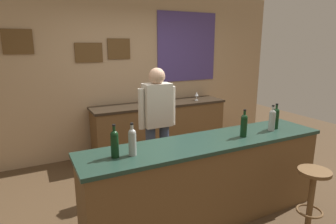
{
  "coord_description": "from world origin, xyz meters",
  "views": [
    {
      "loc": [
        -1.66,
        -2.73,
        1.91
      ],
      "look_at": [
        -0.05,
        0.45,
        1.05
      ],
      "focal_mm": 30.29,
      "sensor_mm": 36.0,
      "label": 1
    }
  ],
  "objects_px": {
    "bar_stool": "(312,190)",
    "wine_glass_a": "(162,97)",
    "bartender": "(157,120)",
    "wine_bottle_a": "(115,143)",
    "wine_glass_b": "(197,94)",
    "wine_bottle_c": "(244,125)",
    "wine_bottle_e": "(276,117)",
    "wine_bottle_b": "(132,141)",
    "wine_bottle_d": "(272,119)"
  },
  "relations": [
    {
      "from": "wine_glass_a",
      "to": "wine_glass_b",
      "type": "bearing_deg",
      "value": -3.55
    },
    {
      "from": "wine_bottle_e",
      "to": "wine_glass_a",
      "type": "distance_m",
      "value": 2.1
    },
    {
      "from": "bartender",
      "to": "wine_bottle_a",
      "type": "relative_size",
      "value": 5.29
    },
    {
      "from": "bar_stool",
      "to": "wine_glass_a",
      "type": "bearing_deg",
      "value": 98.48
    },
    {
      "from": "wine_bottle_a",
      "to": "wine_glass_a",
      "type": "bearing_deg",
      "value": 54.71
    },
    {
      "from": "wine_bottle_b",
      "to": "wine_bottle_e",
      "type": "relative_size",
      "value": 1.0
    },
    {
      "from": "wine_bottle_e",
      "to": "wine_bottle_b",
      "type": "bearing_deg",
      "value": -179.23
    },
    {
      "from": "wine_bottle_b",
      "to": "wine_glass_b",
      "type": "xyz_separation_m",
      "value": [
        1.97,
        2.02,
        -0.05
      ]
    },
    {
      "from": "wine_bottle_c",
      "to": "wine_bottle_e",
      "type": "distance_m",
      "value": 0.55
    },
    {
      "from": "wine_glass_a",
      "to": "wine_glass_b",
      "type": "distance_m",
      "value": 0.69
    },
    {
      "from": "wine_bottle_c",
      "to": "wine_bottle_e",
      "type": "height_order",
      "value": "same"
    },
    {
      "from": "wine_bottle_a",
      "to": "wine_bottle_d",
      "type": "bearing_deg",
      "value": -1.35
    },
    {
      "from": "wine_bottle_d",
      "to": "wine_glass_b",
      "type": "height_order",
      "value": "wine_bottle_d"
    },
    {
      "from": "wine_bottle_c",
      "to": "wine_bottle_d",
      "type": "bearing_deg",
      "value": 3.11
    },
    {
      "from": "bartender",
      "to": "wine_bottle_c",
      "type": "bearing_deg",
      "value": -59.4
    },
    {
      "from": "wine_bottle_c",
      "to": "wine_bottle_e",
      "type": "xyz_separation_m",
      "value": [
        0.55,
        0.06,
        0.0
      ]
    },
    {
      "from": "wine_bottle_c",
      "to": "wine_bottle_d",
      "type": "height_order",
      "value": "same"
    },
    {
      "from": "bartender",
      "to": "wine_bottle_e",
      "type": "relative_size",
      "value": 5.29
    },
    {
      "from": "bartender",
      "to": "wine_bottle_b",
      "type": "xyz_separation_m",
      "value": [
        -0.68,
        -0.95,
        0.12
      ]
    },
    {
      "from": "wine_bottle_b",
      "to": "wine_bottle_e",
      "type": "height_order",
      "value": "same"
    },
    {
      "from": "wine_glass_b",
      "to": "bar_stool",
      "type": "bearing_deg",
      "value": -96.09
    },
    {
      "from": "wine_bottle_a",
      "to": "bartender",
      "type": "bearing_deg",
      "value": 47.61
    },
    {
      "from": "bartender",
      "to": "bar_stool",
      "type": "bearing_deg",
      "value": -57.58
    },
    {
      "from": "wine_bottle_a",
      "to": "wine_bottle_c",
      "type": "relative_size",
      "value": 1.0
    },
    {
      "from": "wine_glass_a",
      "to": "wine_bottle_a",
      "type": "bearing_deg",
      "value": -125.29
    },
    {
      "from": "wine_bottle_c",
      "to": "wine_glass_a",
      "type": "distance_m",
      "value": 2.1
    },
    {
      "from": "wine_bottle_a",
      "to": "wine_bottle_e",
      "type": "bearing_deg",
      "value": -0.09
    },
    {
      "from": "bar_stool",
      "to": "wine_glass_a",
      "type": "height_order",
      "value": "wine_glass_a"
    },
    {
      "from": "wine_bottle_d",
      "to": "wine_bottle_a",
      "type": "bearing_deg",
      "value": 178.65
    },
    {
      "from": "bar_stool",
      "to": "wine_bottle_c",
      "type": "bearing_deg",
      "value": 125.29
    },
    {
      "from": "wine_bottle_c",
      "to": "wine_bottle_d",
      "type": "xyz_separation_m",
      "value": [
        0.44,
        0.02,
        0.0
      ]
    },
    {
      "from": "bartender",
      "to": "wine_glass_b",
      "type": "bearing_deg",
      "value": 39.83
    },
    {
      "from": "wine_glass_b",
      "to": "wine_glass_a",
      "type": "bearing_deg",
      "value": 176.45
    },
    {
      "from": "wine_bottle_c",
      "to": "wine_bottle_e",
      "type": "relative_size",
      "value": 1.0
    },
    {
      "from": "bartender",
      "to": "wine_bottle_c",
      "type": "relative_size",
      "value": 5.29
    },
    {
      "from": "wine_bottle_a",
      "to": "wine_glass_b",
      "type": "relative_size",
      "value": 1.97
    },
    {
      "from": "bar_stool",
      "to": "wine_glass_a",
      "type": "distance_m",
      "value": 2.78
    },
    {
      "from": "wine_bottle_b",
      "to": "bartender",
      "type": "bearing_deg",
      "value": 54.18
    },
    {
      "from": "wine_bottle_e",
      "to": "wine_glass_b",
      "type": "distance_m",
      "value": 2.0
    },
    {
      "from": "wine_bottle_d",
      "to": "wine_bottle_e",
      "type": "bearing_deg",
      "value": 21.58
    },
    {
      "from": "wine_bottle_d",
      "to": "bar_stool",
      "type": "bearing_deg",
      "value": -92.19
    },
    {
      "from": "wine_bottle_d",
      "to": "wine_glass_a",
      "type": "distance_m",
      "value": 2.12
    },
    {
      "from": "wine_bottle_d",
      "to": "wine_glass_a",
      "type": "xyz_separation_m",
      "value": [
        -0.43,
        2.08,
        -0.05
      ]
    },
    {
      "from": "wine_bottle_a",
      "to": "wine_bottle_e",
      "type": "distance_m",
      "value": 1.97
    },
    {
      "from": "bartender",
      "to": "wine_glass_b",
      "type": "relative_size",
      "value": 10.45
    },
    {
      "from": "wine_bottle_b",
      "to": "wine_bottle_e",
      "type": "bearing_deg",
      "value": 0.77
    },
    {
      "from": "bartender",
      "to": "wine_bottle_e",
      "type": "bearing_deg",
      "value": -39.17
    },
    {
      "from": "wine_bottle_d",
      "to": "wine_glass_b",
      "type": "xyz_separation_m",
      "value": [
        0.26,
        2.03,
        -0.05
      ]
    },
    {
      "from": "wine_bottle_d",
      "to": "wine_bottle_c",
      "type": "bearing_deg",
      "value": -176.89
    },
    {
      "from": "wine_bottle_a",
      "to": "wine_bottle_b",
      "type": "height_order",
      "value": "same"
    }
  ]
}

